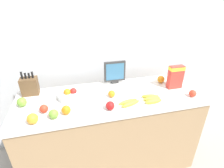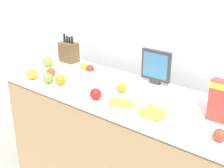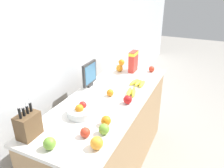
{
  "view_description": "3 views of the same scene",
  "coord_description": "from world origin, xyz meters",
  "px_view_note": "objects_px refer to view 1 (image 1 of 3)",
  "views": [
    {
      "loc": [
        -0.35,
        -1.44,
        1.82
      ],
      "look_at": [
        0.01,
        -0.0,
        1.05
      ],
      "focal_mm": 28.0,
      "sensor_mm": 36.0,
      "label": 1
    },
    {
      "loc": [
        1.2,
        -1.63,
        1.81
      ],
      "look_at": [
        -0.07,
        -0.02,
        0.96
      ],
      "focal_mm": 50.0,
      "sensor_mm": 36.0,
      "label": 2
    },
    {
      "loc": [
        -1.65,
        -0.8,
        1.89
      ],
      "look_at": [
        -0.01,
        -0.03,
        1.05
      ],
      "focal_mm": 35.0,
      "sensor_mm": 36.0,
      "label": 3
    }
  ],
  "objects_px": {
    "fruit_bowl": "(70,95)",
    "orange_mid_left": "(66,110)",
    "banana_bunch_left": "(152,99)",
    "cereal_box": "(176,76)",
    "orange_back_center": "(112,94)",
    "apple_rear": "(110,106)",
    "banana_bunch_right": "(129,103)",
    "apple_rightmost": "(54,114)",
    "orange_front_right": "(33,119)",
    "orange_front_center": "(174,75)",
    "small_monitor": "(115,72)",
    "apple_near_bananas": "(193,93)",
    "knife_block": "(30,86)",
    "apple_front": "(44,109)",
    "orange_near_bowl": "(161,79)",
    "apple_middle": "(22,102)"
  },
  "relations": [
    {
      "from": "apple_front",
      "to": "orange_front_right",
      "type": "bearing_deg",
      "value": -118.53
    },
    {
      "from": "orange_near_bowl",
      "to": "orange_mid_left",
      "type": "bearing_deg",
      "value": -162.1
    },
    {
      "from": "apple_front",
      "to": "orange_front_center",
      "type": "xyz_separation_m",
      "value": [
        1.45,
        0.33,
        0.0
      ]
    },
    {
      "from": "banana_bunch_left",
      "to": "apple_rightmost",
      "type": "relative_size",
      "value": 2.29
    },
    {
      "from": "orange_front_right",
      "to": "small_monitor",
      "type": "bearing_deg",
      "value": 32.72
    },
    {
      "from": "knife_block",
      "to": "orange_near_bowl",
      "type": "bearing_deg",
      "value": -3.47
    },
    {
      "from": "knife_block",
      "to": "orange_front_right",
      "type": "bearing_deg",
      "value": -80.04
    },
    {
      "from": "apple_middle",
      "to": "orange_mid_left",
      "type": "height_order",
      "value": "apple_middle"
    },
    {
      "from": "banana_bunch_left",
      "to": "orange_back_center",
      "type": "distance_m",
      "value": 0.39
    },
    {
      "from": "banana_bunch_right",
      "to": "orange_near_bowl",
      "type": "height_order",
      "value": "orange_near_bowl"
    },
    {
      "from": "fruit_bowl",
      "to": "orange_mid_left",
      "type": "distance_m",
      "value": 0.25
    },
    {
      "from": "knife_block",
      "to": "small_monitor",
      "type": "height_order",
      "value": "knife_block"
    },
    {
      "from": "banana_bunch_left",
      "to": "cereal_box",
      "type": "bearing_deg",
      "value": 28.16
    },
    {
      "from": "small_monitor",
      "to": "apple_rear",
      "type": "xyz_separation_m",
      "value": [
        -0.17,
        -0.48,
        -0.1
      ]
    },
    {
      "from": "fruit_bowl",
      "to": "orange_front_center",
      "type": "xyz_separation_m",
      "value": [
        1.23,
        0.16,
        0.0
      ]
    },
    {
      "from": "fruit_bowl",
      "to": "orange_front_right",
      "type": "relative_size",
      "value": 2.63
    },
    {
      "from": "small_monitor",
      "to": "apple_rear",
      "type": "relative_size",
      "value": 3.3
    },
    {
      "from": "apple_front",
      "to": "apple_rightmost",
      "type": "relative_size",
      "value": 0.91
    },
    {
      "from": "fruit_bowl",
      "to": "orange_front_right",
      "type": "height_order",
      "value": "fruit_bowl"
    },
    {
      "from": "cereal_box",
      "to": "apple_front",
      "type": "relative_size",
      "value": 3.44
    },
    {
      "from": "apple_rear",
      "to": "orange_back_center",
      "type": "height_order",
      "value": "apple_rear"
    },
    {
      "from": "orange_front_right",
      "to": "orange_front_center",
      "type": "bearing_deg",
      "value": 16.91
    },
    {
      "from": "apple_rightmost",
      "to": "orange_mid_left",
      "type": "relative_size",
      "value": 1.01
    },
    {
      "from": "knife_block",
      "to": "fruit_bowl",
      "type": "height_order",
      "value": "knife_block"
    },
    {
      "from": "cereal_box",
      "to": "orange_back_center",
      "type": "relative_size",
      "value": 3.6
    },
    {
      "from": "orange_front_center",
      "to": "fruit_bowl",
      "type": "bearing_deg",
      "value": -172.62
    },
    {
      "from": "apple_middle",
      "to": "orange_near_bowl",
      "type": "relative_size",
      "value": 1.02
    },
    {
      "from": "small_monitor",
      "to": "orange_front_center",
      "type": "xyz_separation_m",
      "value": [
        0.72,
        -0.05,
        -0.1
      ]
    },
    {
      "from": "orange_front_center",
      "to": "orange_back_center",
      "type": "bearing_deg",
      "value": -164.53
    },
    {
      "from": "apple_near_bananas",
      "to": "orange_front_right",
      "type": "distance_m",
      "value": 1.47
    },
    {
      "from": "knife_block",
      "to": "orange_mid_left",
      "type": "xyz_separation_m",
      "value": [
        0.34,
        -0.43,
        -0.05
      ]
    },
    {
      "from": "orange_mid_left",
      "to": "knife_block",
      "type": "bearing_deg",
      "value": 128.55
    },
    {
      "from": "cereal_box",
      "to": "apple_rightmost",
      "type": "distance_m",
      "value": 1.26
    },
    {
      "from": "small_monitor",
      "to": "apple_near_bananas",
      "type": "distance_m",
      "value": 0.82
    },
    {
      "from": "fruit_bowl",
      "to": "orange_mid_left",
      "type": "bearing_deg",
      "value": -99.49
    },
    {
      "from": "small_monitor",
      "to": "orange_back_center",
      "type": "relative_size",
      "value": 3.78
    },
    {
      "from": "orange_mid_left",
      "to": "orange_near_bowl",
      "type": "bearing_deg",
      "value": 17.9
    },
    {
      "from": "cereal_box",
      "to": "orange_front_center",
      "type": "bearing_deg",
      "value": 57.17
    },
    {
      "from": "banana_bunch_left",
      "to": "orange_mid_left",
      "type": "relative_size",
      "value": 2.33
    },
    {
      "from": "banana_bunch_right",
      "to": "apple_near_bananas",
      "type": "xyz_separation_m",
      "value": [
        0.65,
        -0.02,
        0.02
      ]
    },
    {
      "from": "apple_front",
      "to": "apple_near_bananas",
      "type": "relative_size",
      "value": 1.03
    },
    {
      "from": "orange_front_center",
      "to": "orange_front_right",
      "type": "xyz_separation_m",
      "value": [
        -1.52,
        -0.46,
        0.0
      ]
    },
    {
      "from": "orange_near_bowl",
      "to": "banana_bunch_left",
      "type": "bearing_deg",
      "value": -129.02
    },
    {
      "from": "small_monitor",
      "to": "apple_front",
      "type": "distance_m",
      "value": 0.83
    },
    {
      "from": "apple_rear",
      "to": "apple_rightmost",
      "type": "height_order",
      "value": "same"
    },
    {
      "from": "apple_near_bananas",
      "to": "knife_block",
      "type": "bearing_deg",
      "value": 164.1
    },
    {
      "from": "orange_back_center",
      "to": "apple_rear",
      "type": "bearing_deg",
      "value": -107.48
    },
    {
      "from": "banana_bunch_right",
      "to": "apple_rightmost",
      "type": "height_order",
      "value": "apple_rightmost"
    },
    {
      "from": "apple_front",
      "to": "apple_rear",
      "type": "distance_m",
      "value": 0.57
    },
    {
      "from": "apple_near_bananas",
      "to": "apple_middle",
      "type": "xyz_separation_m",
      "value": [
        -1.59,
        0.23,
        0.01
      ]
    }
  ]
}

